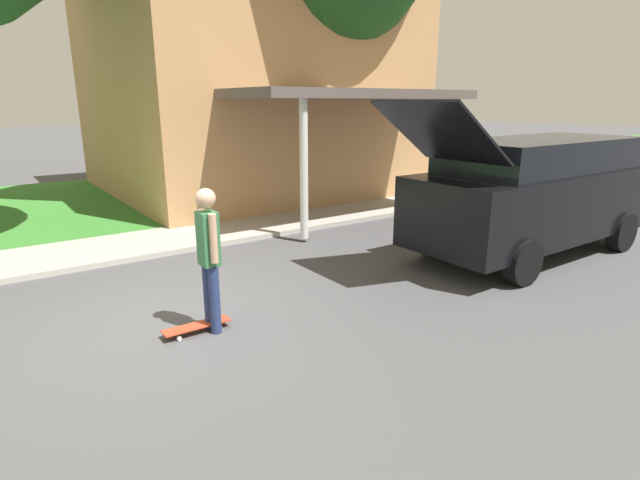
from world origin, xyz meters
name	(u,v)px	position (x,y,z in m)	size (l,w,h in m)	color
ground_plane	(166,320)	(0.00, 0.00, 0.00)	(120.00, 120.00, 0.00)	#49494C
lawn	(267,188)	(-8.00, 6.00, 0.04)	(10.00, 80.00, 0.08)	#387F2D
sidewalk	(353,211)	(-3.60, 6.00, 0.05)	(1.80, 80.00, 0.10)	#ADA89E
house	(242,42)	(-8.41, 5.52, 4.44)	(11.14, 8.79, 8.39)	tan
suv_parked	(535,192)	(0.99, 6.47, 1.16)	(2.04, 5.76, 2.75)	black
car_down_street	(636,169)	(-1.24, 15.84, 0.64)	(1.85, 4.55, 1.33)	black
skateboarder	(209,253)	(0.64, 0.38, 0.99)	(0.41, 0.23, 1.77)	navy
skateboard	(197,326)	(0.58, 0.19, 0.08)	(0.22, 0.82, 0.10)	#B73D23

